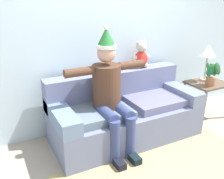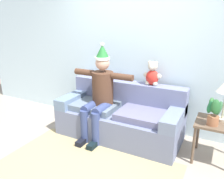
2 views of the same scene
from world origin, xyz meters
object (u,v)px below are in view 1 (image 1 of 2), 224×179
at_px(table_lamp, 208,52).
at_px(potted_plant, 212,73).
at_px(side_table, 207,88).
at_px(couch, 124,113).
at_px(person_seated, 110,91).
at_px(teddy_bear, 141,56).

height_order(table_lamp, potted_plant, table_lamp).
bearing_deg(side_table, couch, 177.16).
bearing_deg(potted_plant, couch, 172.37).
distance_m(side_table, potted_plant, 0.31).
bearing_deg(couch, table_lamp, 1.03).
relative_size(couch, side_table, 3.39).
distance_m(person_seated, table_lamp, 1.78).
xyz_separation_m(table_lamp, potted_plant, (-0.10, -0.21, -0.26)).
distance_m(couch, table_lamp, 1.61).
height_order(couch, person_seated, person_seated).
relative_size(person_seated, table_lamp, 2.65).
xyz_separation_m(couch, teddy_bear, (0.41, 0.25, 0.68)).
bearing_deg(teddy_bear, potted_plant, -24.66).
xyz_separation_m(couch, person_seated, (-0.29, -0.17, 0.42)).
xyz_separation_m(couch, potted_plant, (1.36, -0.18, 0.42)).
bearing_deg(table_lamp, person_seated, -173.73).
height_order(person_seated, side_table, person_seated).
bearing_deg(side_table, potted_plant, -124.38).
xyz_separation_m(person_seated, teddy_bear, (0.70, 0.42, 0.26)).
relative_size(person_seated, side_table, 2.62).
relative_size(teddy_bear, potted_plant, 1.03).
distance_m(person_seated, potted_plant, 1.65).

